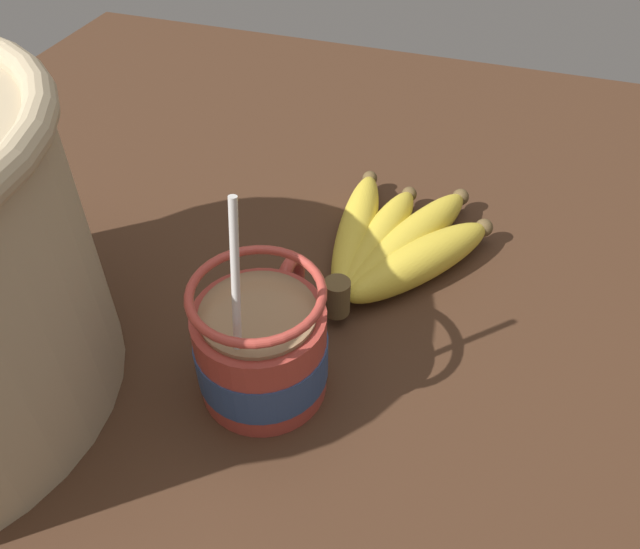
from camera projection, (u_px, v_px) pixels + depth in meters
table at (318, 344)px, 48.89cm from camera, size 103.22×103.22×3.65cm
coffee_mug at (262, 347)px, 41.26cm from camera, size 12.25×8.88×17.23cm
banana_bunch at (392, 244)px, 52.38cm from camera, size 18.99×14.37×4.04cm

